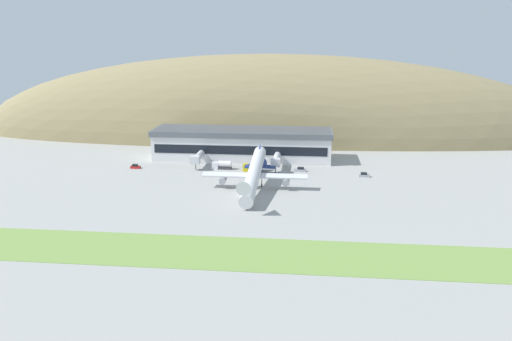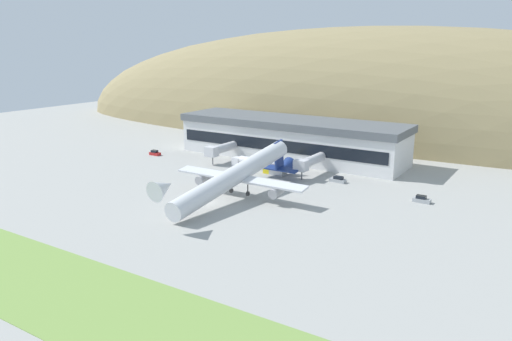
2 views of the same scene
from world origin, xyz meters
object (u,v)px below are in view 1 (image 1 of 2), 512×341
jetway_1 (276,160)px  box_truck (222,165)px  cargo_airplane (254,174)px  service_car_0 (135,167)px  fuel_truck (252,167)px  service_car_2 (300,170)px  terminal_building (242,142)px  jetway_0 (198,157)px  service_car_1 (364,175)px  traffic_cone_0 (220,175)px

jetway_1 → box_truck: bearing=-177.8°
cargo_airplane → box_truck: size_ratio=7.04×
service_car_0 → fuel_truck: fuel_truck is taller
service_car_0 → fuel_truck: 44.48m
cargo_airplane → service_car_2: (14.46, 24.81, -4.54)m
terminal_building → jetway_0: terminal_building is taller
service_car_1 → fuel_truck: size_ratio=0.60×
terminal_building → traffic_cone_0: (-4.67, -27.03, -6.69)m
jetway_0 → cargo_airplane: (24.46, -26.49, 1.20)m
service_car_1 → fuel_truck: (-40.48, 3.65, 0.87)m
terminal_building → box_truck: terminal_building is taller
terminal_building → service_car_2: terminal_building is taller
cargo_airplane → service_car_2: bearing=59.8°
terminal_building → jetway_0: 22.41m
jetway_0 → box_truck: bearing=-7.4°
terminal_building → box_truck: (-5.45, -17.57, -5.46)m
service_car_1 → service_car_2: size_ratio=0.89×
service_car_0 → traffic_cone_0: bearing=-11.9°
jetway_0 → fuel_truck: bearing=-9.2°
jetway_1 → cargo_airplane: cargo_airplane is taller
fuel_truck → box_truck: (-11.55, 2.18, -0.01)m
box_truck → traffic_cone_0: bearing=-85.3°
jetway_1 → service_car_1: (31.67, -6.61, -3.33)m
service_car_0 → service_car_2: bearing=1.8°
terminal_building → service_car_0: terminal_building is taller
jetway_0 → fuel_truck: size_ratio=1.97×
cargo_airplane → fuel_truck: (-3.30, 23.07, -3.67)m
service_car_1 → box_truck: size_ratio=0.52×
service_car_0 → fuel_truck: size_ratio=0.56×
terminal_building → traffic_cone_0: terminal_building is taller
jetway_0 → service_car_1: jetway_0 is taller
service_car_2 → traffic_cone_0: size_ratio=7.57×
service_car_2 → fuel_truck: 17.87m
service_car_0 → box_truck: 33.01m
terminal_building → jetway_0: size_ratio=5.58×
fuel_truck → traffic_cone_0: 13.06m
service_car_1 → service_car_2: (-22.71, 5.40, -0.01)m
cargo_airplane → traffic_cone_0: cargo_airplane is taller
fuel_truck → box_truck: 11.76m
jetway_0 → fuel_truck: 21.57m
terminal_building → jetway_0: bearing=-132.7°
cargo_airplane → traffic_cone_0: 21.71m
terminal_building → traffic_cone_0: 28.23m
jetway_1 → cargo_airplane: 26.63m
service_car_2 → jetway_0: bearing=177.5°
fuel_truck → service_car_2: bearing=5.6°
jetway_0 → fuel_truck: (21.16, -3.42, -2.47)m
cargo_airplane → box_truck: 29.53m
terminal_building → fuel_truck: bearing=-72.8°
jetway_0 → service_car_1: 62.13m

